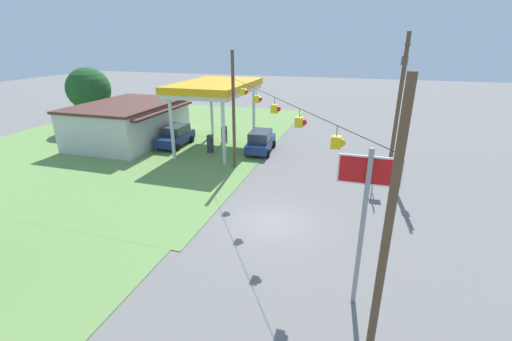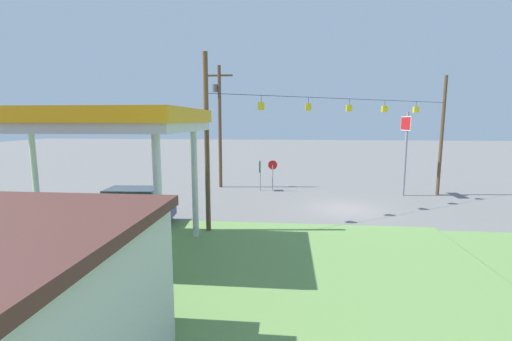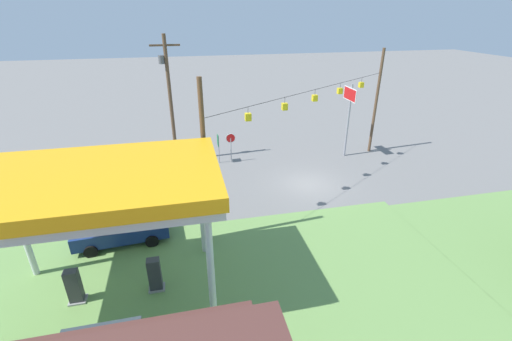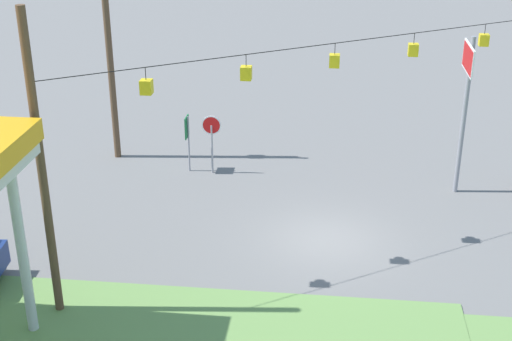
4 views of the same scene
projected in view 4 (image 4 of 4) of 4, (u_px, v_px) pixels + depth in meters
ground_plane at (326, 240)px, 24.48m from camera, size 160.00×160.00×0.00m
stop_sign_roadside at (212, 132)px, 29.00m from camera, size 0.80×0.08×2.50m
stop_sign_overhead at (466, 85)px, 26.32m from camera, size 0.22×2.09×6.17m
route_sign at (187, 132)px, 29.23m from camera, size 0.10×0.70×2.40m
utility_pole_main at (107, 31)px, 29.12m from camera, size 2.20×0.44×9.96m
signal_span_gantry at (332, 105)px, 22.54m from camera, size 15.47×10.24×8.79m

